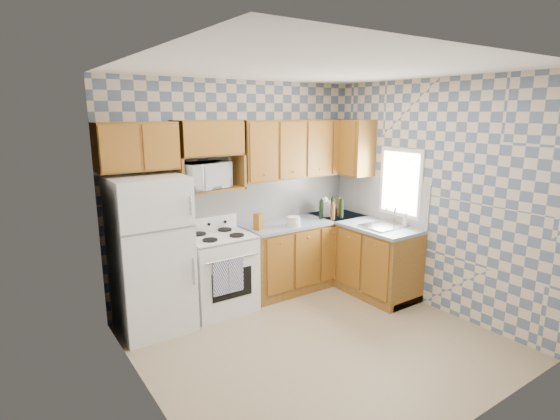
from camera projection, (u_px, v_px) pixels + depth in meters
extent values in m
plane|color=#8E7D5C|center=(317.00, 341.00, 4.51)|extent=(3.40, 3.40, 0.00)
cube|color=slate|center=(239.00, 191.00, 5.50)|extent=(3.40, 0.02, 2.70)
cube|color=slate|center=(431.00, 196.00, 5.16)|extent=(0.02, 3.20, 2.70)
cube|color=white|center=(266.00, 199.00, 5.75)|extent=(2.60, 0.02, 0.56)
cube|color=white|center=(379.00, 198.00, 5.83)|extent=(0.02, 1.60, 0.56)
cube|color=white|center=(151.00, 255.00, 4.63)|extent=(0.75, 0.70, 1.68)
cube|color=white|center=(219.00, 273.00, 5.18)|extent=(0.76, 0.65, 0.90)
cube|color=silver|center=(218.00, 236.00, 5.08)|extent=(0.76, 0.65, 0.02)
cube|color=white|center=(207.00, 224.00, 5.28)|extent=(0.76, 0.08, 0.17)
cube|color=navy|center=(221.00, 278.00, 4.80)|extent=(0.19, 0.02, 0.40)
cube|color=navy|center=(236.00, 275.00, 4.91)|extent=(0.19, 0.02, 0.40)
cube|color=brown|center=(304.00, 254.00, 5.92)|extent=(1.75, 0.60, 0.88)
cube|color=brown|center=(361.00, 256.00, 5.83)|extent=(0.60, 1.60, 0.88)
cube|color=slate|center=(305.00, 221.00, 5.81)|extent=(1.77, 0.63, 0.04)
cube|color=slate|center=(362.00, 223.00, 5.73)|extent=(0.63, 1.60, 0.04)
cube|color=brown|center=(299.00, 149.00, 5.72)|extent=(1.75, 0.33, 0.74)
cube|color=brown|center=(136.00, 146.00, 4.52)|extent=(0.82, 0.33, 0.50)
cube|color=brown|center=(349.00, 147.00, 5.96)|extent=(0.33, 0.70, 0.74)
cube|color=brown|center=(210.00, 189.00, 5.09)|extent=(0.80, 0.33, 0.03)
imported|color=white|center=(203.00, 176.00, 5.03)|extent=(0.63, 0.49, 0.31)
cube|color=#B7B7BC|center=(383.00, 226.00, 5.45)|extent=(0.48, 0.40, 0.03)
cube|color=silver|center=(400.00, 183.00, 5.49)|extent=(0.02, 0.66, 0.86)
cylinder|color=black|center=(333.00, 208.00, 5.87)|extent=(0.06, 0.06, 0.27)
cylinder|color=black|center=(341.00, 209.00, 5.88)|extent=(0.06, 0.06, 0.26)
cylinder|color=brown|center=(339.00, 207.00, 5.99)|extent=(0.06, 0.06, 0.24)
cylinder|color=brown|center=(333.00, 212.00, 5.77)|extent=(0.06, 0.06, 0.22)
cylinder|color=black|center=(321.00, 210.00, 5.84)|extent=(0.06, 0.06, 0.25)
cube|color=brown|center=(258.00, 222.00, 5.30)|extent=(0.12, 0.12, 0.20)
cylinder|color=white|center=(325.00, 208.00, 6.01)|extent=(0.16, 0.16, 0.21)
cylinder|color=silver|center=(405.00, 220.00, 5.42)|extent=(0.06, 0.06, 0.17)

